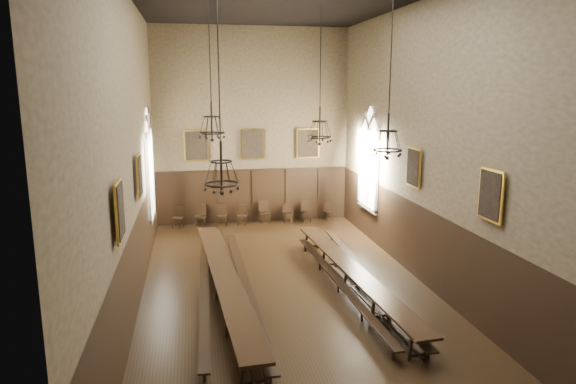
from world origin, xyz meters
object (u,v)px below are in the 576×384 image
object	(u,v)px
chair_5	(288,217)
chair_6	(306,216)
bench_left_inner	(245,288)
chandelier_back_left	(212,124)
bench_right_inner	(338,284)
chandelier_front_right	(388,138)
table_right	(352,279)
chandelier_front_left	(221,169)
bench_right_outer	(366,278)
chandelier_back_right	(320,129)
chair_0	(178,221)
chair_3	(243,219)
bench_left_outer	(204,294)
chair_4	(265,216)
chair_1	(200,220)
chair_7	(328,215)
chair_2	(222,219)
table_left	(225,287)

from	to	relation	value
chair_5	chair_6	xyz separation A→B (m)	(0.88, -0.04, 0.02)
bench_left_inner	chandelier_back_left	size ratio (longest dim) A/B	2.44
bench_right_inner	chair_5	size ratio (longest dim) A/B	9.88
bench_right_inner	chandelier_front_right	world-z (taller)	chandelier_front_right
table_right	chandelier_front_left	distance (m)	6.28
bench_right_outer	chandelier_front_right	size ratio (longest dim) A/B	2.28
chandelier_back_right	chandelier_front_left	bearing A→B (deg)	-124.61
bench_right_outer	chair_0	world-z (taller)	chair_0
chair_5	chandelier_front_left	distance (m)	12.38
chair_3	chandelier_front_right	size ratio (longest dim) A/B	0.21
table_right	chair_0	distance (m)	10.20
bench_right_outer	chair_3	xyz separation A→B (m)	(-3.13, 8.35, -0.01)
table_right	chair_5	size ratio (longest dim) A/B	10.60
bench_right_inner	chandelier_back_left	size ratio (longest dim) A/B	2.10
bench_left_outer	chandelier_back_left	xyz separation A→B (m)	(0.45, 2.27, 4.87)
bench_right_outer	chandelier_front_right	bearing A→B (deg)	-98.57
bench_left_inner	chandelier_front_right	distance (m)	6.29
table_right	bench_right_outer	world-z (taller)	table_right
chair_5	chair_4	bearing A→B (deg)	176.05
chair_1	chair_4	bearing A→B (deg)	15.96
chandelier_back_left	chandelier_front_left	bearing A→B (deg)	-89.91
chair_0	chair_4	size ratio (longest dim) A/B	0.93
chair_5	chair_6	size ratio (longest dim) A/B	0.94
chair_0	chair_4	xyz separation A→B (m)	(4.01, 0.09, 0.02)
chair_7	chandelier_back_left	size ratio (longest dim) A/B	0.20
bench_left_inner	bench_right_outer	xyz separation A→B (m)	(3.90, 0.12, -0.01)
chair_2	chandelier_back_right	bearing A→B (deg)	-57.38
chair_1	chair_7	size ratio (longest dim) A/B	1.19
chair_5	chandelier_front_right	distance (m)	11.67
chair_5	chandelier_front_left	xyz separation A→B (m)	(-3.68, -11.08, 4.11)
chair_4	chandelier_back_left	bearing A→B (deg)	-118.81
bench_right_outer	chair_3	size ratio (longest dim) A/B	11.11
chandelier_back_left	chair_5	bearing A→B (deg)	60.03
table_right	chandelier_back_right	xyz separation A→B (m)	(-0.34, 2.96, 4.49)
table_left	bench_right_inner	bearing A→B (deg)	-1.64
chandelier_back_left	bench_right_outer	bearing A→B (deg)	-22.82
chair_5	chandelier_back_left	distance (m)	8.83
chair_3	chandelier_back_left	bearing A→B (deg)	-85.06
chandelier_front_right	chair_5	bearing A→B (deg)	93.46
table_right	chair_2	xyz separation A→B (m)	(-3.55, 8.52, -0.07)
table_right	chair_7	size ratio (longest dim) A/B	11.15
chair_6	chandelier_back_left	bearing A→B (deg)	-126.24
chair_6	chandelier_front_right	size ratio (longest dim) A/B	0.22
chandelier_back_left	chair_2	bearing A→B (deg)	84.79
bench_right_outer	chair_5	distance (m)	8.42
chair_6	chandelier_front_right	bearing A→B (deg)	-91.81
bench_right_inner	chandelier_back_right	world-z (taller)	chandelier_back_right
chandelier_back_left	chandelier_back_right	xyz separation A→B (m)	(3.79, 0.79, -0.27)
bench_right_outer	chair_2	xyz separation A→B (m)	(-4.09, 8.33, 0.02)
table_left	chandelier_front_left	world-z (taller)	chandelier_front_left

